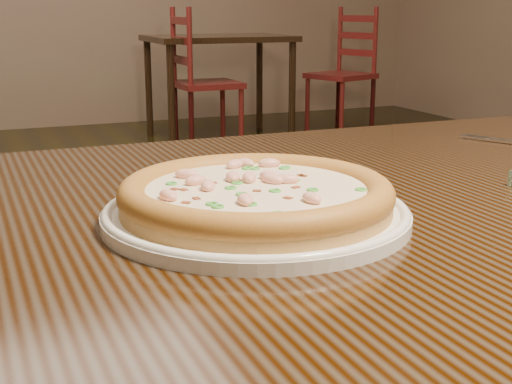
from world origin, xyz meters
name	(u,v)px	position (x,y,z in m)	size (l,w,h in m)	color
hero_table	(336,281)	(-0.11, -0.78, 0.65)	(1.20, 0.80, 0.75)	black
plate	(256,213)	(-0.23, -0.83, 0.76)	(0.30, 0.30, 0.02)	white
pizza	(256,195)	(-0.23, -0.83, 0.78)	(0.27, 0.27, 0.03)	tan
bg_table_right	(218,49)	(1.29, 3.48, 0.65)	(1.00, 0.70, 0.75)	black
chair_c	(200,83)	(1.06, 3.24, 0.44)	(0.42, 0.42, 0.95)	maroon
chair_d	(345,74)	(2.33, 3.46, 0.44)	(0.53, 0.53, 0.95)	maroon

